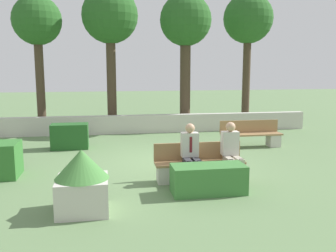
# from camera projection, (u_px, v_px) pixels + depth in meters

# --- Properties ---
(ground_plane) EXTENTS (60.00, 60.00, 0.00)m
(ground_plane) POSITION_uv_depth(u_px,v_px,m) (166.00, 161.00, 10.26)
(ground_plane) COLOR #607F51
(perimeter_wall) EXTENTS (12.99, 0.30, 0.71)m
(perimeter_wall) POSITION_uv_depth(u_px,v_px,m) (147.00, 124.00, 14.64)
(perimeter_wall) COLOR beige
(perimeter_wall) RESTS_ON ground_plane
(bench_front) EXTENTS (2.04, 0.48, 0.84)m
(bench_front) POSITION_uv_depth(u_px,v_px,m) (199.00, 166.00, 8.51)
(bench_front) COLOR #937047
(bench_front) RESTS_ON ground_plane
(bench_left_side) EXTENTS (1.98, 0.48, 0.84)m
(bench_left_side) POSITION_uv_depth(u_px,v_px,m) (251.00, 137.00, 12.07)
(bench_left_side) COLOR #937047
(bench_left_side) RESTS_ON ground_plane
(person_seated_man) EXTENTS (0.38, 0.64, 1.32)m
(person_seated_man) POSITION_uv_depth(u_px,v_px,m) (191.00, 151.00, 8.28)
(person_seated_man) COLOR #333338
(person_seated_man) RESTS_ON ground_plane
(person_seated_woman) EXTENTS (0.38, 0.64, 1.33)m
(person_seated_woman) POSITION_uv_depth(u_px,v_px,m) (232.00, 149.00, 8.43)
(person_seated_woman) COLOR #B2A893
(person_seated_woman) RESTS_ON ground_plane
(hedge_block_near_left) EXTENTS (1.51, 0.63, 0.59)m
(hedge_block_near_left) POSITION_uv_depth(u_px,v_px,m) (208.00, 179.00, 7.64)
(hedge_block_near_left) COLOR #3D7A38
(hedge_block_near_left) RESTS_ON ground_plane
(hedge_block_near_right) EXTENTS (1.14, 0.62, 0.79)m
(hedge_block_near_right) POSITION_uv_depth(u_px,v_px,m) (70.00, 136.00, 11.81)
(hedge_block_near_right) COLOR #235623
(hedge_block_near_right) RESTS_ON ground_plane
(planter_corner_left) EXTENTS (0.96, 0.96, 1.14)m
(planter_corner_left) POSITION_uv_depth(u_px,v_px,m) (82.00, 180.00, 6.62)
(planter_corner_left) COLOR beige
(planter_corner_left) RESTS_ON ground_plane
(tree_leftmost) EXTENTS (1.87, 1.87, 5.25)m
(tree_leftmost) POSITION_uv_depth(u_px,v_px,m) (37.00, 24.00, 14.24)
(tree_leftmost) COLOR #473828
(tree_leftmost) RESTS_ON ground_plane
(tree_center_left) EXTENTS (2.20, 2.20, 5.66)m
(tree_center_left) POSITION_uv_depth(u_px,v_px,m) (110.00, 19.00, 14.63)
(tree_center_left) COLOR #473828
(tree_center_left) RESTS_ON ground_plane
(tree_center_right) EXTENTS (2.07, 2.07, 5.46)m
(tree_center_right) POSITION_uv_depth(u_px,v_px,m) (186.00, 25.00, 14.99)
(tree_center_right) COLOR #473828
(tree_center_right) RESTS_ON ground_plane
(tree_rightmost) EXTENTS (2.14, 2.14, 5.70)m
(tree_rightmost) POSITION_uv_depth(u_px,v_px,m) (248.00, 21.00, 16.19)
(tree_rightmost) COLOR #473828
(tree_rightmost) RESTS_ON ground_plane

